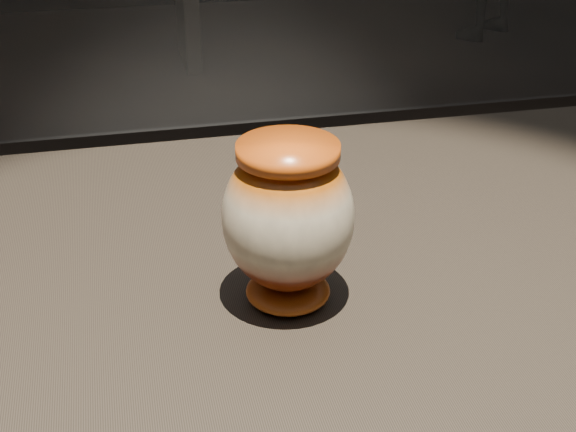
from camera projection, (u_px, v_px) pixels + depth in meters
The scene contains 1 object.
main_vase at pixel (288, 219), 0.76m from camera, with size 0.15×0.15×0.17m.
Camera 1 is at (-0.20, -0.68, 1.35)m, focal length 50.00 mm.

